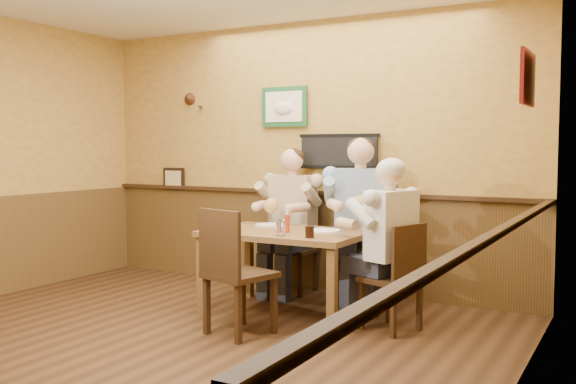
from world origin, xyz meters
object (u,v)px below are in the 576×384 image
object	(u,v)px
dining_table	(286,241)
hot_sauce_bottle	(287,223)
chair_near_side	(240,271)
diner_blue_polo	(360,230)
diner_white_elder	(391,254)
pepper_shaker	(281,226)
water_glass_mid	(281,229)
salt_shaker	(284,224)
chair_back_right	(360,252)
chair_right_end	(391,277)
diner_tan_shirt	(293,228)
cola_tumbler	(310,232)
chair_back_left	(293,247)
water_glass_left	(237,225)

from	to	relation	value
dining_table	hot_sauce_bottle	world-z (taller)	hot_sauce_bottle
chair_near_side	diner_blue_polo	size ratio (longest dim) A/B	0.71
hot_sauce_bottle	diner_white_elder	bearing A→B (deg)	4.69
pepper_shaker	water_glass_mid	bearing A→B (deg)	-60.16
salt_shaker	chair_back_right	bearing A→B (deg)	48.11
chair_right_end	hot_sauce_bottle	size ratio (longest dim) A/B	4.98
diner_blue_polo	diner_tan_shirt	bearing A→B (deg)	150.50
cola_tumbler	pepper_shaker	world-z (taller)	pepper_shaker
chair_back_left	water_glass_left	size ratio (longest dim) A/B	8.35
chair_near_side	diner_white_elder	xyz separation A→B (m)	(1.01, 0.69, 0.12)
dining_table	chair_back_left	distance (m)	0.87
water_glass_mid	pepper_shaker	xyz separation A→B (m)	(-0.14, 0.24, -0.01)
diner_white_elder	water_glass_left	world-z (taller)	diner_white_elder
chair_right_end	salt_shaker	bearing A→B (deg)	-77.73
hot_sauce_bottle	cola_tumbler	bearing A→B (deg)	-31.14
diner_white_elder	salt_shaker	world-z (taller)	diner_white_elder
chair_back_left	chair_right_end	bearing A→B (deg)	-31.54
chair_back_right	diner_white_elder	bearing A→B (deg)	-73.56
diner_tan_shirt	diner_white_elder	size ratio (longest dim) A/B	1.06
water_glass_left	cola_tumbler	world-z (taller)	water_glass_left
chair_back_right	water_glass_mid	bearing A→B (deg)	-129.50
diner_tan_shirt	cola_tumbler	distance (m)	1.32
diner_tan_shirt	salt_shaker	world-z (taller)	diner_tan_shirt
salt_shaker	chair_right_end	bearing A→B (deg)	-7.43
diner_tan_shirt	dining_table	bearing A→B (deg)	-66.30
cola_tumbler	salt_shaker	xyz separation A→B (m)	(-0.47, 0.41, -0.01)
water_glass_left	water_glass_mid	distance (m)	0.47
hot_sauce_bottle	salt_shaker	size ratio (longest dim) A/B	2.14
dining_table	cola_tumbler	size ratio (longest dim) A/B	14.38
chair_near_side	diner_white_elder	bearing A→B (deg)	-130.93
water_glass_mid	chair_near_side	bearing A→B (deg)	-108.87
water_glass_left	water_glass_mid	xyz separation A→B (m)	(0.47, -0.04, 0.00)
diner_tan_shirt	chair_right_end	bearing A→B (deg)	-31.54
dining_table	chair_right_end	world-z (taller)	chair_right_end
diner_white_elder	water_glass_mid	bearing A→B (deg)	-52.66
chair_back_left	diner_blue_polo	world-z (taller)	diner_blue_polo
chair_near_side	water_glass_left	bearing A→B (deg)	-38.73
dining_table	water_glass_left	xyz separation A→B (m)	(-0.34, -0.27, 0.15)
water_glass_mid	dining_table	bearing A→B (deg)	111.91
chair_near_side	cola_tumbler	size ratio (longest dim) A/B	10.40
chair_right_end	pepper_shaker	bearing A→B (deg)	-68.15
cola_tumbler	pepper_shaker	xyz separation A→B (m)	(-0.41, 0.23, 0.00)
chair_right_end	chair_near_side	distance (m)	1.23
chair_near_side	dining_table	bearing A→B (deg)	-76.10
chair_back_left	cola_tumbler	size ratio (longest dim) A/B	9.56
salt_shaker	pepper_shaker	size ratio (longest dim) A/B	0.83
water_glass_left	hot_sauce_bottle	bearing A→B (deg)	20.96
chair_back_right	pepper_shaker	size ratio (longest dim) A/B	9.95
chair_right_end	diner_tan_shirt	world-z (taller)	diner_tan_shirt
chair_back_left	water_glass_left	bearing A→B (deg)	-90.29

